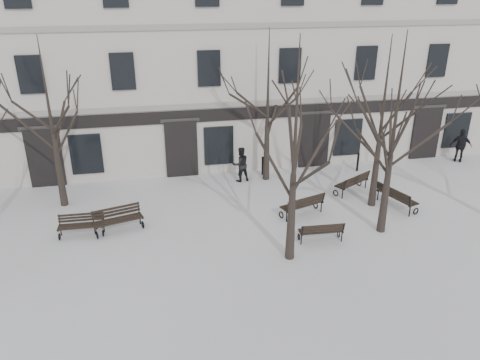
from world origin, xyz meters
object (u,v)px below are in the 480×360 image
object	(u,v)px
tree_1	(296,128)
bench_1	(303,204)
tree_2	(396,114)
bench_3	(81,224)
bench_4	(353,182)
bench_2	(321,231)
bench_5	(396,196)
bench_0	(118,219)

from	to	relation	value
tree_1	bench_1	world-z (taller)	tree_1
tree_1	tree_2	world-z (taller)	tree_1
tree_2	bench_3	world-z (taller)	tree_2
bench_1	bench_4	bearing A→B (deg)	-168.22
tree_2	bench_4	bearing A→B (deg)	84.12
bench_2	bench_4	xyz separation A→B (m)	(3.04, 4.00, 0.06)
bench_4	bench_5	xyz separation A→B (m)	(1.21, -1.86, 0.01)
bench_4	bench_5	world-z (taller)	bench_5
tree_2	bench_2	world-z (taller)	tree_2
tree_1	bench_4	size ratio (longest dim) A/B	3.98
tree_2	bench_4	size ratio (longest dim) A/B	3.93
tree_2	bench_3	size ratio (longest dim) A/B	4.41
bench_0	bench_2	size ratio (longest dim) A/B	1.17
tree_1	bench_4	xyz separation A→B (m)	(4.55, 4.86, -4.36)
bench_2	bench_5	distance (m)	4.76
bench_3	bench_4	xyz separation A→B (m)	(12.09, 1.70, 0.05)
bench_5	bench_0	bearing A→B (deg)	70.33
tree_1	tree_2	size ratio (longest dim) A/B	1.01
bench_3	bench_4	distance (m)	12.21
bench_5	bench_4	bearing A→B (deg)	14.64
bench_3	bench_5	world-z (taller)	bench_5
bench_4	tree_1	bearing A→B (deg)	17.22
tree_2	bench_0	distance (m)	11.36
bench_1	tree_2	bearing A→B (deg)	126.13
bench_1	bench_4	xyz separation A→B (m)	(3.05, 1.81, -0.01)
bench_3	bench_1	bearing A→B (deg)	0.87
tree_1	bench_1	xyz separation A→B (m)	(1.50, 3.05, -4.36)
bench_1	bench_3	world-z (taller)	bench_1
tree_2	bench_2	bearing A→B (deg)	-173.08
tree_1	bench_5	world-z (taller)	tree_1
tree_2	bench_5	xyz separation A→B (m)	(1.59, 1.82, -4.30)
bench_0	bench_2	bearing A→B (deg)	-33.58
tree_2	bench_2	distance (m)	5.13
tree_2	bench_1	size ratio (longest dim) A/B	3.80
bench_5	bench_2	bearing A→B (deg)	98.32
tree_1	bench_0	distance (m)	8.21
bench_3	tree_2	bearing A→B (deg)	-8.06
tree_1	bench_0	world-z (taller)	tree_1
bench_3	bench_2	bearing A→B (deg)	-12.74
tree_1	bench_5	bearing A→B (deg)	27.51
tree_2	bench_3	xyz separation A→B (m)	(-11.71, 1.97, -4.36)
tree_1	bench_2	distance (m)	4.75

